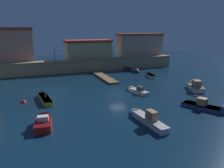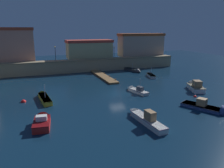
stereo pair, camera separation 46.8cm
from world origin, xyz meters
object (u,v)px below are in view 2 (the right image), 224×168
(moored_boat_6, at_px, (44,97))
(moored_boat_7, at_px, (212,109))
(quay_lamp_1, at_px, (114,50))
(mooring_buoy_0, at_px, (195,97))
(moored_boat_1, at_px, (194,86))
(moored_boat_4, at_px, (136,90))
(quay_lamp_0, at_px, (55,51))
(moored_boat_2, at_px, (42,121))
(moored_boat_3, at_px, (144,118))
(moored_boat_5, at_px, (134,70))
(moored_boat_0, at_px, (150,75))
(mooring_buoy_1, at_px, (24,102))

(moored_boat_6, distance_m, moored_boat_7, 24.31)
(quay_lamp_1, bearing_deg, mooring_buoy_0, -83.21)
(moored_boat_1, height_order, moored_boat_4, moored_boat_4)
(quay_lamp_0, relative_size, moored_boat_6, 0.50)
(moored_boat_6, bearing_deg, moored_boat_7, -128.25)
(moored_boat_2, bearing_deg, mooring_buoy_0, -76.61)
(moored_boat_4, distance_m, moored_boat_7, 12.87)
(moored_boat_3, distance_m, moored_boat_5, 31.33)
(moored_boat_7, bearing_deg, quay_lamp_1, 155.27)
(moored_boat_2, xyz_separation_m, moored_boat_5, (24.08, 25.31, -0.16))
(moored_boat_0, relative_size, moored_boat_1, 0.90)
(quay_lamp_1, bearing_deg, moored_boat_4, -101.34)
(moored_boat_3, distance_m, mooring_buoy_1, 18.45)
(moored_boat_1, xyz_separation_m, moored_boat_3, (-15.42, -9.44, -0.10))
(moored_boat_2, height_order, mooring_buoy_1, moored_boat_2)
(mooring_buoy_0, bearing_deg, moored_boat_4, 142.15)
(quay_lamp_1, xyz_separation_m, moored_boat_1, (6.36, -23.87, -4.59))
(quay_lamp_0, distance_m, moored_boat_7, 37.49)
(mooring_buoy_0, xyz_separation_m, mooring_buoy_1, (-25.80, 6.96, 0.00))
(quay_lamp_0, bearing_deg, moored_boat_7, -64.11)
(quay_lamp_0, height_order, mooring_buoy_1, quay_lamp_0)
(mooring_buoy_1, bearing_deg, moored_boat_5, 31.29)
(moored_boat_1, relative_size, mooring_buoy_0, 11.70)
(quay_lamp_0, bearing_deg, moored_boat_3, -79.49)
(quay_lamp_1, distance_m, mooring_buoy_0, 28.32)
(moored_boat_5, relative_size, moored_boat_7, 0.98)
(mooring_buoy_0, bearing_deg, moored_boat_2, -174.23)
(moored_boat_7, bearing_deg, moored_boat_5, 148.07)
(moored_boat_4, height_order, mooring_buoy_1, moored_boat_4)
(quay_lamp_1, distance_m, moored_boat_0, 13.11)
(moored_boat_4, xyz_separation_m, moored_boat_5, (8.11, 16.98, -0.03))
(quay_lamp_1, xyz_separation_m, mooring_buoy_1, (-22.50, -20.69, -5.17))
(moored_boat_2, relative_size, moored_boat_4, 0.81)
(quay_lamp_1, distance_m, moored_boat_3, 34.84)
(quay_lamp_1, height_order, moored_boat_1, quay_lamp_1)
(moored_boat_4, height_order, moored_boat_6, moored_boat_6)
(moored_boat_0, relative_size, mooring_buoy_1, 7.12)
(moored_boat_0, bearing_deg, mooring_buoy_0, -169.42)
(moored_boat_6, height_order, mooring_buoy_1, moored_boat_6)
(moored_boat_5, bearing_deg, quay_lamp_1, -150.78)
(moored_boat_0, height_order, moored_boat_3, moored_boat_0)
(quay_lamp_1, height_order, moored_boat_7, quay_lamp_1)
(mooring_buoy_1, bearing_deg, moored_boat_7, -28.45)
(moored_boat_3, relative_size, mooring_buoy_1, 9.77)
(moored_boat_0, bearing_deg, moored_boat_3, 163.42)
(moored_boat_3, bearing_deg, mooring_buoy_1, 43.35)
(moored_boat_2, height_order, moored_boat_3, moored_boat_3)
(moored_boat_1, height_order, moored_boat_7, moored_boat_1)
(moored_boat_1, xyz_separation_m, mooring_buoy_1, (-28.86, 3.19, -0.58))
(moored_boat_4, xyz_separation_m, mooring_buoy_1, (-18.15, 1.02, -0.34))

